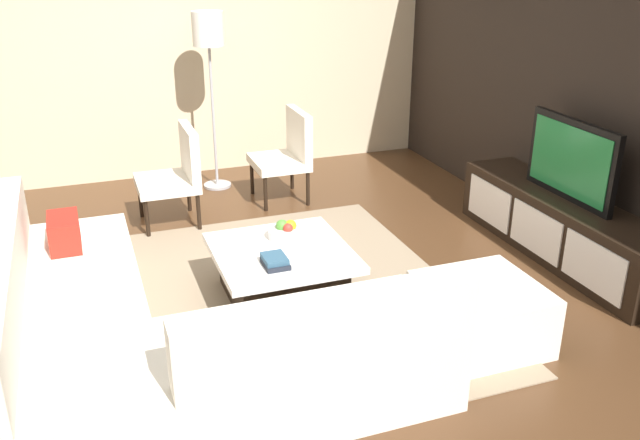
% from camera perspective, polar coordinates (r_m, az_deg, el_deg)
% --- Properties ---
extents(ground_plane, '(14.00, 14.00, 0.00)m').
position_cam_1_polar(ground_plane, '(4.81, -3.93, -7.23)').
color(ground_plane, '#4C301C').
extents(feature_wall_back, '(6.40, 0.12, 2.80)m').
position_cam_1_polar(feature_wall_back, '(5.64, 23.50, 10.66)').
color(feature_wall_back, black).
rests_on(feature_wall_back, ground).
extents(side_wall_left, '(0.12, 5.20, 2.80)m').
position_cam_1_polar(side_wall_left, '(7.41, -9.94, 14.62)').
color(side_wall_left, beige).
rests_on(side_wall_left, ground).
extents(area_rug, '(2.97, 2.65, 0.01)m').
position_cam_1_polar(area_rug, '(4.90, -4.26, -6.63)').
color(area_rug, gray).
rests_on(area_rug, ground).
extents(media_console, '(2.13, 0.50, 0.50)m').
position_cam_1_polar(media_console, '(5.76, 19.52, -0.58)').
color(media_console, black).
rests_on(media_console, ground).
extents(television, '(0.95, 0.06, 0.62)m').
position_cam_1_polar(television, '(5.57, 20.27, 4.74)').
color(television, black).
rests_on(television, media_console).
extents(sectional_couch, '(2.51, 2.40, 0.81)m').
position_cam_1_polar(sectional_couch, '(4.09, -13.77, -9.20)').
color(sectional_couch, silver).
rests_on(sectional_couch, ground).
extents(coffee_table, '(0.95, 0.93, 0.38)m').
position_cam_1_polar(coffee_table, '(4.83, -3.19, -4.41)').
color(coffee_table, black).
rests_on(coffee_table, ground).
extents(accent_chair_near, '(0.57, 0.52, 0.87)m').
position_cam_1_polar(accent_chair_near, '(6.14, -11.87, 4.08)').
color(accent_chair_near, black).
rests_on(accent_chair_near, ground).
extents(floor_lamp, '(0.30, 0.30, 1.75)m').
position_cam_1_polar(floor_lamp, '(6.80, -9.29, 14.50)').
color(floor_lamp, '#A5A5AA').
rests_on(floor_lamp, ground).
extents(ottoman, '(0.70, 0.70, 0.40)m').
position_cam_1_polar(ottoman, '(4.44, 13.27, -7.67)').
color(ottoman, silver).
rests_on(ottoman, ground).
extents(fruit_bowl, '(0.28, 0.28, 0.13)m').
position_cam_1_polar(fruit_bowl, '(4.91, -2.76, -0.97)').
color(fruit_bowl, silver).
rests_on(fruit_bowl, coffee_table).
extents(accent_chair_far, '(0.57, 0.50, 0.87)m').
position_cam_1_polar(accent_chair_far, '(6.59, -2.69, 5.85)').
color(accent_chair_far, black).
rests_on(accent_chair_far, ground).
extents(book_stack, '(0.21, 0.16, 0.07)m').
position_cam_1_polar(book_stack, '(4.51, -3.78, -3.45)').
color(book_stack, '#1E232D').
rests_on(book_stack, coffee_table).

